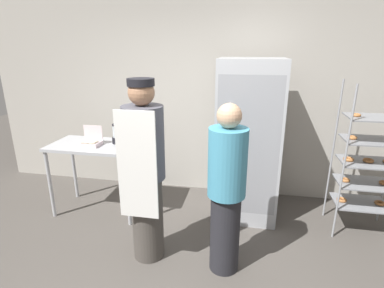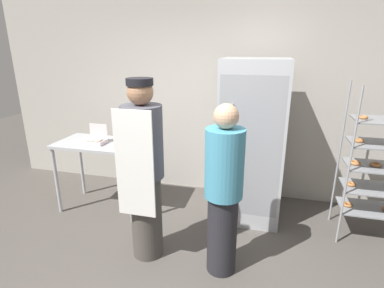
{
  "view_description": "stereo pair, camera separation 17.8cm",
  "coord_description": "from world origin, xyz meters",
  "px_view_note": "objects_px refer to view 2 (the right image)",
  "views": [
    {
      "loc": [
        0.61,
        -1.99,
        2.03
      ],
      "look_at": [
        0.07,
        0.81,
        1.11
      ],
      "focal_mm": 28.0,
      "sensor_mm": 36.0,
      "label": 1
    },
    {
      "loc": [
        0.78,
        -1.95,
        2.03
      ],
      "look_at": [
        0.07,
        0.81,
        1.11
      ],
      "focal_mm": 28.0,
      "sensor_mm": 36.0,
      "label": 2
    }
  ],
  "objects_px": {
    "refrigerator": "(252,142)",
    "donut_box": "(95,140)",
    "baking_rack": "(375,166)",
    "blender_pitcher": "(122,133)",
    "person_baker": "(144,170)",
    "person_customer": "(223,192)"
  },
  "relations": [
    {
      "from": "baking_rack",
      "to": "blender_pitcher",
      "type": "distance_m",
      "value": 2.9
    },
    {
      "from": "person_baker",
      "to": "person_customer",
      "type": "height_order",
      "value": "person_baker"
    },
    {
      "from": "refrigerator",
      "to": "donut_box",
      "type": "height_order",
      "value": "refrigerator"
    },
    {
      "from": "blender_pitcher",
      "to": "person_baker",
      "type": "distance_m",
      "value": 1.07
    },
    {
      "from": "refrigerator",
      "to": "baking_rack",
      "type": "relative_size",
      "value": 1.13
    },
    {
      "from": "baking_rack",
      "to": "person_customer",
      "type": "distance_m",
      "value": 1.75
    },
    {
      "from": "baking_rack",
      "to": "person_baker",
      "type": "distance_m",
      "value": 2.42
    },
    {
      "from": "refrigerator",
      "to": "blender_pitcher",
      "type": "xyz_separation_m",
      "value": [
        -1.59,
        -0.18,
        0.05
      ]
    },
    {
      "from": "refrigerator",
      "to": "blender_pitcher",
      "type": "relative_size",
      "value": 7.91
    },
    {
      "from": "baking_rack",
      "to": "blender_pitcher",
      "type": "relative_size",
      "value": 7.0
    },
    {
      "from": "person_baker",
      "to": "person_customer",
      "type": "bearing_deg",
      "value": -2.89
    },
    {
      "from": "baking_rack",
      "to": "blender_pitcher",
      "type": "xyz_separation_m",
      "value": [
        -2.9,
        -0.07,
        0.18
      ]
    },
    {
      "from": "donut_box",
      "to": "person_customer",
      "type": "xyz_separation_m",
      "value": [
        1.7,
        -0.72,
        -0.13
      ]
    },
    {
      "from": "refrigerator",
      "to": "person_customer",
      "type": "xyz_separation_m",
      "value": [
        -0.17,
        -1.06,
        -0.14
      ]
    },
    {
      "from": "donut_box",
      "to": "person_customer",
      "type": "relative_size",
      "value": 0.15
    },
    {
      "from": "refrigerator",
      "to": "person_customer",
      "type": "relative_size",
      "value": 1.2
    },
    {
      "from": "person_customer",
      "to": "baking_rack",
      "type": "bearing_deg",
      "value": 32.87
    },
    {
      "from": "person_baker",
      "to": "baking_rack",
      "type": "bearing_deg",
      "value": 22.18
    },
    {
      "from": "blender_pitcher",
      "to": "person_baker",
      "type": "bearing_deg",
      "value": -51.99
    },
    {
      "from": "blender_pitcher",
      "to": "person_customer",
      "type": "relative_size",
      "value": 0.15
    },
    {
      "from": "donut_box",
      "to": "blender_pitcher",
      "type": "height_order",
      "value": "blender_pitcher"
    },
    {
      "from": "person_baker",
      "to": "donut_box",
      "type": "bearing_deg",
      "value": 143.79
    }
  ]
}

